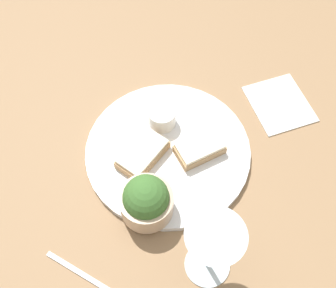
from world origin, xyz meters
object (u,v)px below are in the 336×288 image
(sauce_ramekin, at_px, (162,116))
(napkin, at_px, (280,103))
(salad_bowl, at_px, (146,200))
(fork, at_px, (88,277))
(cheese_toast_far, at_px, (200,149))
(cheese_toast_near, at_px, (143,154))
(wine_glass, at_px, (213,246))

(sauce_ramekin, bearing_deg, napkin, 150.96)
(salad_bowl, height_order, sauce_ramekin, salad_bowl)
(salad_bowl, xyz_separation_m, fork, (0.14, 0.02, -0.05))
(fork, bearing_deg, cheese_toast_far, -171.51)
(sauce_ramekin, distance_m, fork, 0.32)
(sauce_ramekin, bearing_deg, cheese_toast_near, 23.61)
(salad_bowl, xyz_separation_m, napkin, (-0.35, 0.00, -0.05))
(wine_glass, bearing_deg, fork, -35.64)
(cheese_toast_far, bearing_deg, fork, 8.49)
(salad_bowl, distance_m, fork, 0.15)
(fork, bearing_deg, cheese_toast_near, -152.92)
(salad_bowl, bearing_deg, cheese_toast_far, -171.79)
(wine_glass, bearing_deg, cheese_toast_near, -102.04)
(cheese_toast_near, distance_m, fork, 0.23)
(salad_bowl, height_order, wine_glass, wine_glass)
(sauce_ramekin, relative_size, cheese_toast_near, 0.50)
(sauce_ramekin, xyz_separation_m, wine_glass, (0.12, 0.25, 0.07))
(cheese_toast_far, xyz_separation_m, fork, (0.29, 0.04, -0.02))
(cheese_toast_near, xyz_separation_m, fork, (0.20, 0.10, -0.02))
(sauce_ramekin, height_order, wine_glass, wine_glass)
(cheese_toast_near, bearing_deg, fork, 27.08)
(sauce_ramekin, bearing_deg, fork, 26.15)
(napkin, bearing_deg, cheese_toast_far, -6.42)
(salad_bowl, distance_m, napkin, 0.35)
(cheese_toast_far, xyz_separation_m, napkin, (-0.20, 0.02, -0.02))
(salad_bowl, bearing_deg, fork, 8.78)
(cheese_toast_near, xyz_separation_m, cheese_toast_far, (-0.09, 0.06, 0.00))
(cheese_toast_near, height_order, fork, cheese_toast_near)
(napkin, distance_m, fork, 0.49)
(napkin, bearing_deg, cheese_toast_near, -16.22)
(wine_glass, distance_m, napkin, 0.37)
(cheese_toast_near, bearing_deg, salad_bowl, 54.16)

